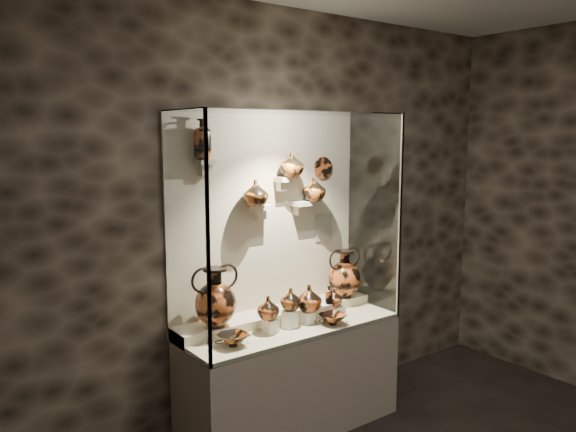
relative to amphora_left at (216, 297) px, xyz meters
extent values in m
cube|color=black|center=(0.57, 0.20, 0.49)|extent=(5.00, 0.02, 3.20)
cube|color=beige|center=(0.57, -0.12, -0.71)|extent=(1.70, 0.60, 0.80)
cube|color=beige|center=(0.57, -0.12, -0.30)|extent=(1.68, 0.58, 0.03)
cube|color=beige|center=(0.57, 0.06, -0.26)|extent=(1.70, 0.25, 0.10)
cube|color=beige|center=(0.57, 0.20, 0.49)|extent=(1.70, 0.03, 1.60)
cube|color=white|center=(0.57, -0.41, 0.49)|extent=(1.70, 0.01, 1.60)
cube|color=white|center=(-0.28, -0.12, 0.49)|extent=(0.01, 0.60, 1.60)
cube|color=white|center=(1.42, -0.12, 0.49)|extent=(0.01, 0.60, 1.60)
cube|color=white|center=(0.57, -0.12, 1.28)|extent=(1.70, 0.60, 0.01)
cube|color=gray|center=(-0.27, -0.41, 0.49)|extent=(0.02, 0.02, 1.60)
cube|color=gray|center=(1.41, -0.41, 0.49)|extent=(0.02, 0.02, 1.60)
cube|color=silver|center=(0.35, -0.17, -0.23)|extent=(0.09, 0.09, 0.10)
cube|color=silver|center=(0.52, -0.17, -0.22)|extent=(0.09, 0.09, 0.13)
cube|color=silver|center=(0.69, -0.17, -0.24)|extent=(0.09, 0.09, 0.09)
cube|color=silver|center=(0.85, -0.17, -0.22)|extent=(0.09, 0.09, 0.12)
cube|color=silver|center=(0.99, -0.17, -0.24)|extent=(0.09, 0.09, 0.08)
cube|color=beige|center=(0.02, 0.12, 0.94)|extent=(0.14, 0.12, 0.04)
cube|color=beige|center=(0.47, 0.12, 0.59)|extent=(0.14, 0.12, 0.04)
cube|color=beige|center=(0.67, 0.12, 0.79)|extent=(0.10, 0.12, 0.04)
cube|color=beige|center=(0.85, 0.12, 0.59)|extent=(0.14, 0.12, 0.04)
imported|color=#B24F22|center=(0.34, -0.16, -0.10)|extent=(0.16, 0.16, 0.17)
imported|color=#95481A|center=(0.54, -0.15, -0.07)|extent=(0.18, 0.18, 0.16)
imported|color=#B24F22|center=(0.71, -0.16, -0.09)|extent=(0.24, 0.24, 0.20)
imported|color=#B24F22|center=(0.96, -0.15, -0.14)|extent=(0.17, 0.17, 0.13)
imported|color=#95481A|center=(0.39, 0.08, 0.70)|extent=(0.25, 0.25, 0.20)
imported|color=#95481A|center=(0.72, 0.08, 0.90)|extent=(0.21, 0.21, 0.20)
imported|color=#95481A|center=(0.94, 0.08, 0.70)|extent=(0.21, 0.21, 0.19)
cylinder|color=#AE4F22|center=(1.11, 0.17, 0.86)|extent=(0.18, 0.02, 0.18)
cube|color=beige|center=(1.13, 0.18, 0.36)|extent=(0.17, 0.01, 0.23)
camera|label=1|loc=(-1.85, -3.35, 1.13)|focal=35.00mm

